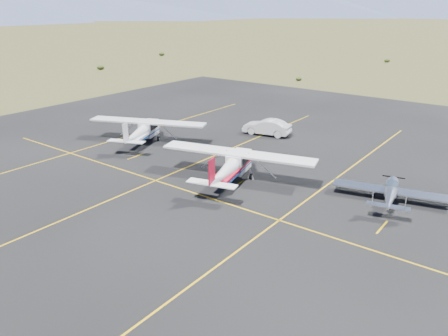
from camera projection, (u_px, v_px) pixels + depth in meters
ground at (346, 197)px, 30.92m from camera, size 1600.00×1600.00×0.00m
apron at (263, 175)px, 34.85m from camera, size 72.00×72.00×0.02m
aircraft_low_wing at (391, 191)px, 29.74m from camera, size 5.85×8.02×1.74m
aircraft_cessna at (232, 165)px, 32.98m from camera, size 8.09×12.28×3.12m
aircraft_plain at (143, 130)px, 42.27m from camera, size 8.53×11.49×3.00m
sedan at (267, 127)px, 45.24m from camera, size 2.65×5.19×1.63m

